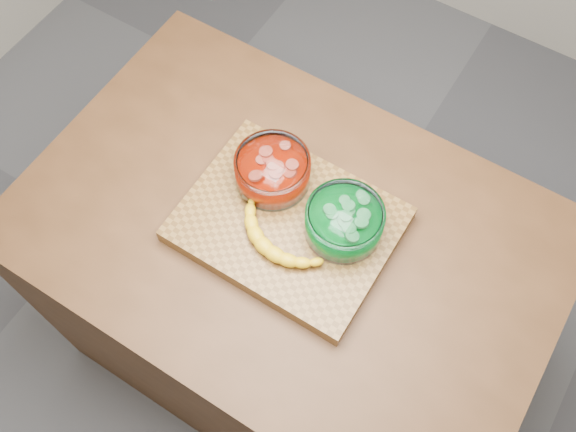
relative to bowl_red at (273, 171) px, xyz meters
The scene contains 6 objects.
ground 0.98m from the bowl_red, 39.90° to the right, with size 3.50×3.50×0.00m, color #55565A.
counter 0.54m from the bowl_red, 39.90° to the right, with size 1.20×0.80×0.90m, color #4A2C16.
cutting_board 0.12m from the bowl_red, 39.90° to the right, with size 0.45×0.35×0.04m, color brown.
bowl_red is the anchor object (origin of this frame).
bowl_green 0.20m from the bowl_red, ahead, with size 0.17×0.17×0.08m.
banana 0.15m from the bowl_red, 51.76° to the right, with size 0.25×0.14×0.04m, color gold, non-canonical shape.
Camera 1 is at (0.33, -0.54, 2.17)m, focal length 40.00 mm.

